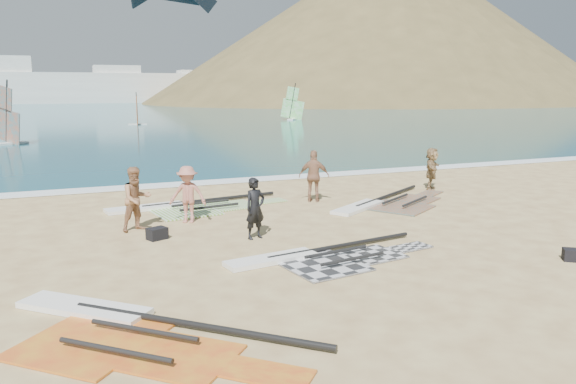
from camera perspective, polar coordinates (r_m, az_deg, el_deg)
name	(u,v)px	position (r m, az deg, el deg)	size (l,w,h in m)	color
ground	(354,257)	(14.53, 6.69, -6.53)	(300.00, 300.00, 0.00)	#D3BD7B
sea	(83,105)	(144.31, -20.08, 8.28)	(300.00, 240.00, 0.06)	#0D4B61
surf_line	(221,182)	(25.69, -6.80, 0.98)	(300.00, 1.20, 0.04)	white
far_town	(13,86)	(162.33, -26.12, 9.63)	(160.00, 8.00, 12.00)	white
headland_main	(391,102)	(169.24, 10.41, 8.99)	(143.00, 143.00, 45.00)	brown
headland_minor	(464,100)	(198.09, 17.45, 8.90)	(70.00, 70.00, 28.00)	brown
rig_grey	(319,258)	(14.18, 3.22, -6.69)	(5.71, 2.58, 0.20)	#252628
rig_green	(187,207)	(20.35, -10.27, -1.51)	(6.61, 2.97, 0.21)	#6EBA2A
rig_orange	(387,204)	(20.94, 10.05, -1.16)	(6.18, 4.51, 0.20)	#F04307
rig_red	(123,330)	(10.60, -16.43, -13.27)	(5.19, 5.55, 0.20)	red
gear_bag_near	(157,234)	(16.41, -13.16, -4.13)	(0.53, 0.38, 0.33)	black
gear_bag_far	(574,255)	(15.75, 27.04, -5.72)	(0.50, 0.35, 0.30)	black
person_wetsuit	(255,208)	(15.93, -3.36, -1.67)	(0.64, 0.42, 1.76)	black
beachgoer_left	(136,199)	(17.38, -15.14, -0.69)	(0.94, 0.73, 1.94)	#A5724E
beachgoer_mid	(188,194)	(18.06, -10.16, -0.25)	(1.18, 0.68, 1.82)	#B77060
beachgoer_back	(314,176)	(21.06, 2.66, 1.62)	(1.15, 0.48, 1.95)	#A07053
beachgoer_right	(432,169)	(24.41, 14.39, 2.32)	(1.64, 0.52, 1.77)	#97774E
windsurfer_left	(8,126)	(46.89, -26.56, 5.98)	(2.63, 2.72, 4.86)	white
windsurfer_centre	(137,115)	(66.73, -15.07, 7.57)	(2.12, 2.49, 3.74)	white
windsurfer_right	(292,109)	(74.28, 0.46, 8.38)	(2.63, 2.58, 4.83)	white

